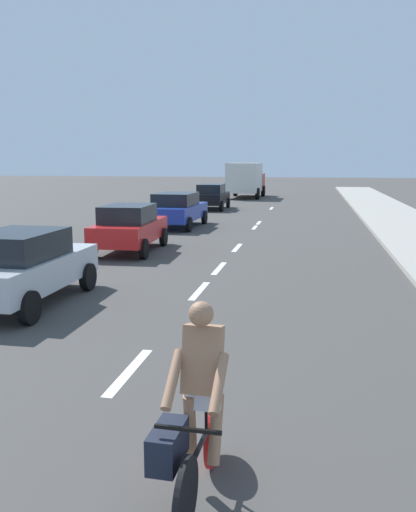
{
  "coord_description": "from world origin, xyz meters",
  "views": [
    {
      "loc": [
        2.51,
        0.83,
        3.01
      ],
      "look_at": [
        0.48,
        11.36,
        1.1
      ],
      "focal_mm": 37.76,
      "sensor_mm": 36.0,
      "label": 1
    }
  ],
  "objects_px": {
    "parked_car_silver": "(22,265)",
    "parked_car_black": "(212,196)",
    "cyclist": "(195,412)",
    "parked_car_blue": "(177,209)",
    "parked_car_red": "(129,227)",
    "delivery_truck": "(246,179)"
  },
  "relations": [
    {
      "from": "parked_car_red",
      "to": "delivery_truck",
      "type": "bearing_deg",
      "value": 86.28
    },
    {
      "from": "parked_car_red",
      "to": "parked_car_black",
      "type": "xyz_separation_m",
      "value": [
        -0.21,
        16.05,
        0.0
      ]
    },
    {
      "from": "parked_car_silver",
      "to": "parked_car_black",
      "type": "distance_m",
      "value": 22.84
    },
    {
      "from": "cyclist",
      "to": "parked_car_red",
      "type": "height_order",
      "value": "cyclist"
    },
    {
      "from": "parked_car_red",
      "to": "delivery_truck",
      "type": "distance_m",
      "value": 27.12
    },
    {
      "from": "parked_car_silver",
      "to": "parked_car_black",
      "type": "relative_size",
      "value": 1.01
    },
    {
      "from": "cyclist",
      "to": "parked_car_silver",
      "type": "xyz_separation_m",
      "value": [
        -4.98,
        5.83,
        0.01
      ]
    },
    {
      "from": "cyclist",
      "to": "delivery_truck",
      "type": "bearing_deg",
      "value": -81.8
    },
    {
      "from": "cyclist",
      "to": "parked_car_black",
      "type": "xyz_separation_m",
      "value": [
        -5.18,
        28.67,
        0.01
      ]
    },
    {
      "from": "parked_car_blue",
      "to": "parked_car_black",
      "type": "relative_size",
      "value": 1.13
    },
    {
      "from": "parked_car_blue",
      "to": "parked_car_black",
      "type": "xyz_separation_m",
      "value": [
        -0.11,
        9.26,
        -0.0
      ]
    },
    {
      "from": "parked_car_red",
      "to": "cyclist",
      "type": "bearing_deg",
      "value": -71.0
    },
    {
      "from": "cyclist",
      "to": "parked_car_red",
      "type": "xyz_separation_m",
      "value": [
        -4.97,
        12.61,
        0.01
      ]
    },
    {
      "from": "cyclist",
      "to": "parked_car_blue",
      "type": "bearing_deg",
      "value": -73.49
    },
    {
      "from": "parked_car_silver",
      "to": "parked_car_blue",
      "type": "distance_m",
      "value": 13.59
    },
    {
      "from": "parked_car_silver",
      "to": "parked_car_black",
      "type": "bearing_deg",
      "value": 90.2
    },
    {
      "from": "cyclist",
      "to": "parked_car_silver",
      "type": "height_order",
      "value": "cyclist"
    },
    {
      "from": "parked_car_blue",
      "to": "parked_car_black",
      "type": "bearing_deg",
      "value": 92.07
    },
    {
      "from": "parked_car_silver",
      "to": "delivery_truck",
      "type": "xyz_separation_m",
      "value": [
        0.57,
        33.9,
        0.67
      ]
    },
    {
      "from": "cyclist",
      "to": "delivery_truck",
      "type": "xyz_separation_m",
      "value": [
        -4.4,
        39.72,
        0.67
      ]
    },
    {
      "from": "parked_car_blue",
      "to": "delivery_truck",
      "type": "relative_size",
      "value": 0.71
    },
    {
      "from": "cyclist",
      "to": "parked_car_blue",
      "type": "relative_size",
      "value": 0.41
    }
  ]
}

